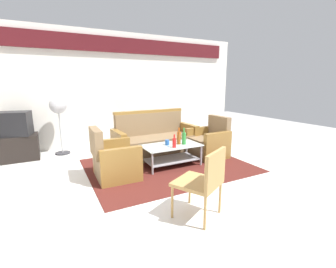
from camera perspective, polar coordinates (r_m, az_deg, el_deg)
ground_plane at (r=3.93m, az=5.51°, el=-11.20°), size 14.00×14.00×0.00m
wall_back at (r=6.37m, az=-9.65°, el=11.39°), size 6.52×0.19×2.80m
rug at (r=4.57m, az=-0.02°, el=-7.63°), size 2.94×2.27×0.01m
couch at (r=5.14m, az=-3.15°, el=-1.73°), size 1.83×0.81×0.96m
armchair_left at (r=4.03m, az=-12.91°, el=-6.44°), size 0.72×0.78×0.85m
armchair_right at (r=5.13m, az=9.83°, el=-2.25°), size 0.72×0.78×0.85m
coffee_table at (r=4.49m, az=0.80°, el=-4.41°), size 1.10×0.60×0.40m
bottle_orange at (r=4.68m, az=2.67°, el=-0.58°), size 0.07×0.07×0.28m
bottle_green at (r=4.49m, az=3.89°, el=-1.00°), size 0.08×0.08×0.32m
bottle_brown at (r=4.49m, az=2.63°, el=-1.26°), size 0.07×0.07×0.26m
bottle_red at (r=4.26m, az=1.54°, el=-2.09°), size 0.07×0.07×0.24m
cup at (r=4.44m, az=-0.19°, el=-2.06°), size 0.08×0.08×0.10m
tv_stand at (r=5.73m, az=-32.80°, el=-2.82°), size 0.80×0.50×0.52m
television at (r=5.64m, az=-33.38°, el=2.10°), size 0.68×0.56×0.48m
pedestal_fan at (r=5.63m, az=-25.06°, el=5.58°), size 0.36×0.36×1.27m
wicker_chair at (r=2.76m, az=8.83°, el=-10.60°), size 0.65×0.65×0.84m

